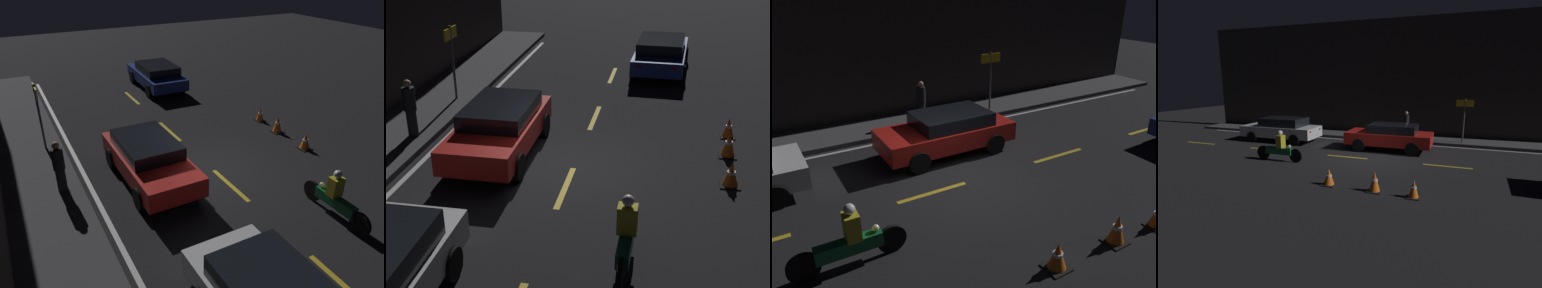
{
  "view_description": "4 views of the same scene",
  "coord_description": "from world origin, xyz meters",
  "views": [
    {
      "loc": [
        -9.13,
        5.66,
        6.41
      ],
      "look_at": [
        0.76,
        0.43,
        0.75
      ],
      "focal_mm": 35.0,
      "sensor_mm": 36.0,
      "label": 1
    },
    {
      "loc": [
        -11.7,
        -2.27,
        6.07
      ],
      "look_at": [
        -1.05,
        -0.31,
        1.16
      ],
      "focal_mm": 50.0,
      "sensor_mm": 36.0,
      "label": 2
    },
    {
      "loc": [
        -4.69,
        -7.78,
        5.12
      ],
      "look_at": [
        -0.14,
        -0.17,
        1.28
      ],
      "focal_mm": 35.0,
      "sensor_mm": 36.0,
      "label": 3
    },
    {
      "loc": [
        3.91,
        -12.7,
        3.54
      ],
      "look_at": [
        -0.68,
        -0.46,
        0.74
      ],
      "focal_mm": 28.0,
      "sensor_mm": 36.0,
      "label": 4
    }
  ],
  "objects": [
    {
      "name": "traffic_cone_mid",
      "position": [
        1.44,
        -3.84,
        0.33
      ],
      "size": [
        0.46,
        0.46,
        0.67
      ],
      "color": "black",
      "rests_on": "ground"
    },
    {
      "name": "building_front",
      "position": [
        0.0,
        6.46,
        3.63
      ],
      "size": [
        28.0,
        0.3,
        7.25
      ],
      "color": "#2D2826",
      "rests_on": "ground"
    },
    {
      "name": "lane_dash_d",
      "position": [
        3.5,
        0.0,
        0.0
      ],
      "size": [
        2.0,
        0.14,
        0.01
      ],
      "color": "gold",
      "rests_on": "ground"
    },
    {
      "name": "sedan_white",
      "position": [
        -5.94,
        2.16,
        0.75
      ],
      "size": [
        4.49,
        1.98,
        1.39
      ],
      "rotation": [
        0.0,
        0.0,
        3.15
      ],
      "color": "silver",
      "rests_on": "ground"
    },
    {
      "name": "traffic_cone_far",
      "position": [
        2.7,
        -3.93,
        0.28
      ],
      "size": [
        0.41,
        0.41,
        0.58
      ],
      "color": "black",
      "rests_on": "ground"
    },
    {
      "name": "lane_dash_c",
      "position": [
        -1.0,
        0.0,
        0.0
      ],
      "size": [
        2.0,
        0.14,
        0.01
      ],
      "color": "gold",
      "rests_on": "ground"
    },
    {
      "name": "raised_curb",
      "position": [
        0.0,
        5.23,
        0.08
      ],
      "size": [
        28.0,
        2.16,
        0.16
      ],
      "color": "#424244",
      "rests_on": "ground"
    },
    {
      "name": "shop_sign",
      "position": [
        4.04,
        4.71,
        1.84
      ],
      "size": [
        0.9,
        0.08,
        2.4
      ],
      "color": "#4C4C51",
      "rests_on": "raised_curb"
    },
    {
      "name": "pedestrian",
      "position": [
        0.89,
        4.69,
        0.97
      ],
      "size": [
        0.34,
        0.34,
        1.61
      ],
      "color": "black",
      "rests_on": "raised_curb"
    },
    {
      "name": "motorcycle",
      "position": [
        -3.6,
        -1.66,
        0.56
      ],
      "size": [
        2.32,
        0.36,
        1.38
      ],
      "rotation": [
        0.0,
        0.0,
        -0.01
      ],
      "color": "black",
      "rests_on": "ground"
    },
    {
      "name": "taxi_red",
      "position": [
        0.55,
        2.06,
        0.74
      ],
      "size": [
        4.28,
        1.94,
        1.35
      ],
      "rotation": [
        0.0,
        0.0,
        3.14
      ],
      "color": "red",
      "rests_on": "ground"
    },
    {
      "name": "lane_dash_b",
      "position": [
        -5.5,
        0.0,
        0.0
      ],
      "size": [
        2.0,
        0.14,
        0.01
      ],
      "color": "gold",
      "rests_on": "ground"
    },
    {
      "name": "lane_dash_a",
      "position": [
        -10.0,
        0.0,
        0.0
      ],
      "size": [
        2.0,
        0.14,
        0.01
      ],
      "color": "gold",
      "rests_on": "ground"
    },
    {
      "name": "traffic_cone_near",
      "position": [
        -0.2,
        -3.79,
        0.28
      ],
      "size": [
        0.47,
        0.47,
        0.58
      ],
      "color": "black",
      "rests_on": "ground"
    },
    {
      "name": "lane_solid_kerb",
      "position": [
        0.0,
        3.89,
        0.0
      ],
      "size": [
        25.2,
        0.14,
        0.01
      ],
      "color": "silver",
      "rests_on": "ground"
    },
    {
      "name": "ground_plane",
      "position": [
        0.0,
        0.0,
        0.0
      ],
      "size": [
        56.0,
        56.0,
        0.0
      ],
      "primitive_type": "plane",
      "color": "black"
    }
  ]
}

